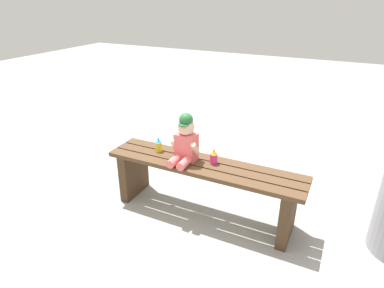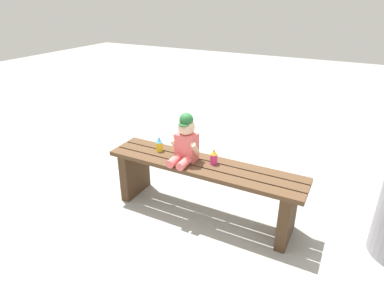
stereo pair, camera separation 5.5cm
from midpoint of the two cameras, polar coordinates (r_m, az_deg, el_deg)
name	(u,v)px [view 1 (the left image)]	position (r m, az deg, el deg)	size (l,w,h in m)	color
ground_plane	(203,212)	(2.92, 1.33, -11.74)	(16.00, 16.00, 0.00)	#999993
park_bench	(203,180)	(2.74, 1.39, -6.27)	(1.65, 0.35, 0.48)	#513823
child_figure	(185,141)	(2.64, -1.78, 0.56)	(0.23, 0.27, 0.40)	#E56666
sippy_cup_left	(159,145)	(2.87, -6.35, -0.17)	(0.06, 0.06, 0.12)	yellow
sippy_cup_right	(214,157)	(2.65, 3.19, -2.25)	(0.06, 0.06, 0.12)	#E5337F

